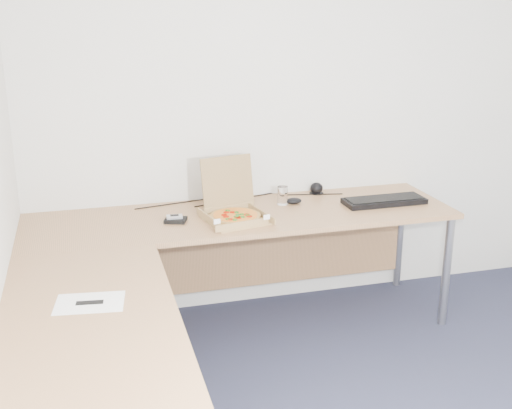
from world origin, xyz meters
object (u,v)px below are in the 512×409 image
object	(u,v)px
drinking_glass	(282,195)
wallet	(176,220)
desk	(202,250)
pizza_box	(234,213)
keyboard	(384,201)

from	to	relation	value
drinking_glass	wallet	xyz separation A→B (m)	(-0.68, -0.15, -0.05)
desk	drinking_glass	xyz separation A→B (m)	(0.61, 0.54, 0.09)
desk	pizza_box	xyz separation A→B (m)	(0.26, 0.34, 0.07)
desk	drinking_glass	world-z (taller)	drinking_glass
desk	drinking_glass	distance (m)	0.82
pizza_box	desk	bearing A→B (deg)	-138.47
drinking_glass	wallet	size ratio (longest dim) A/B	0.95
keyboard	pizza_box	bearing A→B (deg)	-177.58
pizza_box	keyboard	world-z (taller)	pizza_box
pizza_box	wallet	size ratio (longest dim) A/B	3.17
pizza_box	keyboard	bearing A→B (deg)	-8.74
desk	pizza_box	distance (m)	0.43
desk	keyboard	xyz separation A→B (m)	(1.21, 0.39, 0.05)
pizza_box	drinking_glass	xyz separation A→B (m)	(0.35, 0.20, 0.02)
desk	keyboard	size ratio (longest dim) A/B	4.96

